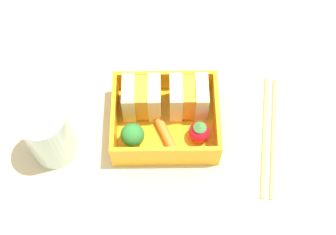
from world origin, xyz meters
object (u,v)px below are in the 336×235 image
Objects in this scene: sandwich_center_left at (191,98)px; strawberry_far_left at (202,132)px; drinking_glass at (51,135)px; sandwich_left at (144,98)px; broccoli_floret at (135,135)px; carrot_stick_far_left at (166,134)px; chopstick_pair at (272,135)px.

strawberry_far_left is at bearing -74.03° from sandwich_center_left.
sandwich_center_left is at bearing 17.67° from drinking_glass.
sandwich_left is at bearing 148.81° from strawberry_far_left.
sandwich_left reaches higher than broccoli_floret.
sandwich_center_left is 0.59× the size of drinking_glass.
broccoli_floret is at bearing -175.58° from strawberry_far_left.
drinking_glass is (-11.53, -0.51, 1.43)cm from broccoli_floret.
sandwich_left is at bearing 77.34° from broccoli_floret.
sandwich_left reaches higher than carrot_stick_far_left.
sandwich_center_left is 0.29× the size of chopstick_pair.
broccoli_floret is 0.77× the size of carrot_stick_far_left.
drinking_glass reaches higher than carrot_stick_far_left.
strawberry_far_left is at bearing -176.68° from chopstick_pair.
chopstick_pair is (10.66, 0.62, -2.53)cm from strawberry_far_left.
drinking_glass is (-21.11, -1.25, 2.10)cm from strawberry_far_left.
broccoli_floret is at bearing -168.10° from carrot_stick_far_left.
strawberry_far_left is at bearing 4.42° from broccoli_floret.
sandwich_center_left is at bearing 35.25° from broccoli_floret.
broccoli_floret is 0.21× the size of chopstick_pair.
strawberry_far_left is (5.13, -0.20, 1.00)cm from carrot_stick_far_left.
broccoli_floret is 0.42× the size of drinking_glass.
carrot_stick_far_left is 15.86cm from chopstick_pair.
strawberry_far_left is 0.37× the size of drinking_glass.
sandwich_center_left is 1.57× the size of strawberry_far_left.
carrot_stick_far_left is (-3.69, -4.82, -2.24)cm from sandwich_center_left.
sandwich_left is 1.41× the size of broccoli_floret.
strawberry_far_left is at bearing -2.22° from carrot_stick_far_left.
carrot_stick_far_left is at bearing 5.18° from drinking_glass.
carrot_stick_far_left is 0.27× the size of chopstick_pair.
broccoli_floret is 4.85cm from carrot_stick_far_left.
sandwich_left is 1.57× the size of strawberry_far_left.
sandwich_left is 5.93cm from broccoli_floret.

